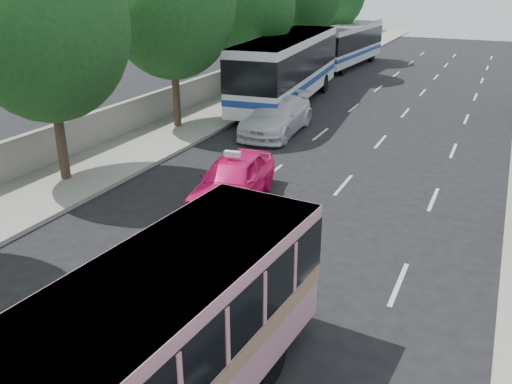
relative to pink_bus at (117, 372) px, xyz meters
The scene contains 11 objects.
ground 4.01m from the pink_bus, 112.82° to the left, with size 120.00×120.00×0.00m, color black.
sidewalk_left 25.34m from the pink_bus, 113.00° to the left, with size 4.00×90.00×0.15m, color #9E998E.
low_wall 26.05m from the pink_bus, 116.65° to the left, with size 0.30×90.00×1.50m, color #9E998E.
tree_left_b 14.02m from the pink_bus, 136.77° to the left, with size 5.70×5.70×8.88m.
tree_left_d 27.35m from the pink_bus, 111.44° to the left, with size 5.52×5.52×8.60m.
pink_bus is the anchor object (origin of this frame).
pink_taxi 10.84m from the pink_bus, 108.24° to the left, with size 1.89×4.71×1.60m, color #FA1575.
white_pickup 19.42m from the pink_bus, 105.88° to the left, with size 2.31×5.69×1.65m, color silver.
tour_coach_front 25.32m from the pink_bus, 106.17° to the left, with size 4.05×13.24×3.90m.
tour_coach_rear 39.71m from the pink_bus, 101.14° to the left, with size 3.02×11.01×3.26m.
taxi_roof_sign 10.79m from the pink_bus, 108.24° to the left, with size 0.55×0.18×0.18m, color silver.
Camera 1 is at (5.88, -8.14, 7.31)m, focal length 38.00 mm.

